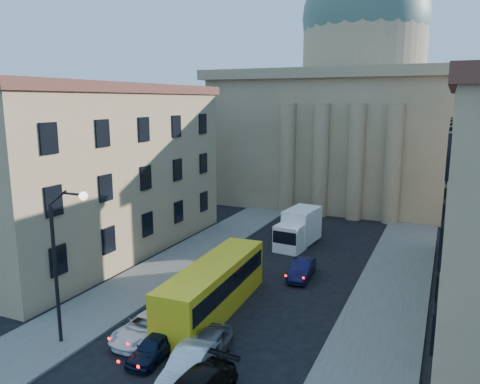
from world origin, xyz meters
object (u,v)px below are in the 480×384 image
(car_left_near, at_px, (154,347))
(city_bus, at_px, (214,286))
(street_lamp, at_px, (62,254))
(box_truck, at_px, (298,229))
(car_right_near, at_px, (190,365))

(car_left_near, bearing_deg, city_bus, 85.70)
(street_lamp, xyz_separation_m, box_truck, (6.18, 22.71, -3.71))
(city_bus, bearing_deg, box_truck, 84.86)
(street_lamp, relative_size, city_bus, 0.77)
(car_right_near, xyz_separation_m, box_truck, (-1.59, 22.76, 0.81))
(street_lamp, distance_m, city_bus, 9.61)
(city_bus, bearing_deg, car_left_near, -95.19)
(car_right_near, xyz_separation_m, city_bus, (-2.38, 7.17, 0.96))
(car_left_near, bearing_deg, box_truck, 85.73)
(car_right_near, height_order, city_bus, city_bus)
(street_lamp, xyz_separation_m, city_bus, (5.39, 7.11, -3.56))
(street_lamp, relative_size, car_left_near, 2.41)
(street_lamp, relative_size, car_right_near, 1.90)
(city_bus, bearing_deg, street_lamp, -129.43)
(car_left_near, distance_m, box_truck, 21.92)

